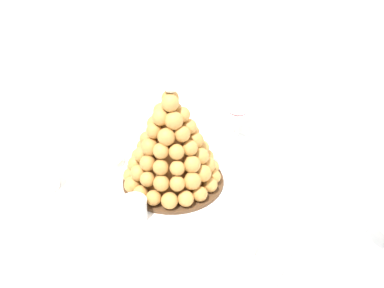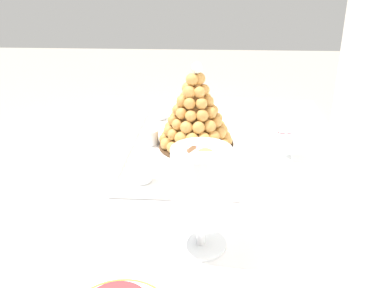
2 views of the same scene
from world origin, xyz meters
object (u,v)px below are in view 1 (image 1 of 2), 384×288
at_px(croquembouche, 171,146).
at_px(wine_glass, 238,105).
at_px(serving_tray, 161,192).
at_px(creme_brulee_ramekin, 105,160).
at_px(dessert_cup_centre, 242,244).
at_px(dessert_cup_left, 46,180).
at_px(dessert_cup_mid_left, 134,210).

height_order(croquembouche, wine_glass, croquembouche).
bearing_deg(serving_tray, creme_brulee_ramekin, 170.00).
bearing_deg(dessert_cup_centre, serving_tray, 159.27).
bearing_deg(dessert_cup_left, wine_glass, 53.98).
height_order(dessert_cup_left, creme_brulee_ramekin, dessert_cup_left).
bearing_deg(dessert_cup_mid_left, dessert_cup_left, -178.91).
xyz_separation_m(dessert_cup_centre, wine_glass, (-0.19, 0.42, 0.08)).
bearing_deg(dessert_cup_left, serving_tray, 24.16).
relative_size(dessert_cup_left, dessert_cup_mid_left, 1.01).
bearing_deg(dessert_cup_centre, dessert_cup_left, -177.70).
distance_m(serving_tray, dessert_cup_left, 0.28).
bearing_deg(dessert_cup_mid_left, wine_glass, 81.64).
bearing_deg(dessert_cup_left, creme_brulee_ramekin, 66.59).
bearing_deg(dessert_cup_mid_left, dessert_cup_centre, 3.52).
distance_m(serving_tray, croquembouche, 0.12).
bearing_deg(wine_glass, dessert_cup_left, -126.02).
bearing_deg(croquembouche, dessert_cup_left, -148.96).
xyz_separation_m(dessert_cup_left, dessert_cup_centre, (0.51, 0.02, 0.00)).
height_order(dessert_cup_left, dessert_cup_centre, dessert_cup_centre).
bearing_deg(serving_tray, dessert_cup_left, -155.84).
distance_m(dessert_cup_mid_left, dessert_cup_centre, 0.25).
bearing_deg(creme_brulee_ramekin, croquembouche, 2.68).
bearing_deg(serving_tray, croquembouche, 81.63).
xyz_separation_m(croquembouche, wine_glass, (0.05, 0.28, -0.01)).
distance_m(croquembouche, dessert_cup_mid_left, 0.18).
distance_m(dessert_cup_mid_left, creme_brulee_ramekin, 0.24).
xyz_separation_m(dessert_cup_left, wine_glass, (0.32, 0.44, 0.08)).
height_order(croquembouche, creme_brulee_ramekin, croquembouche).
bearing_deg(wine_glass, dessert_cup_centre, -65.43).
bearing_deg(croquembouche, creme_brulee_ramekin, -177.32).
bearing_deg(dessert_cup_centre, croquembouche, 150.53).
relative_size(creme_brulee_ramekin, wine_glass, 0.64).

